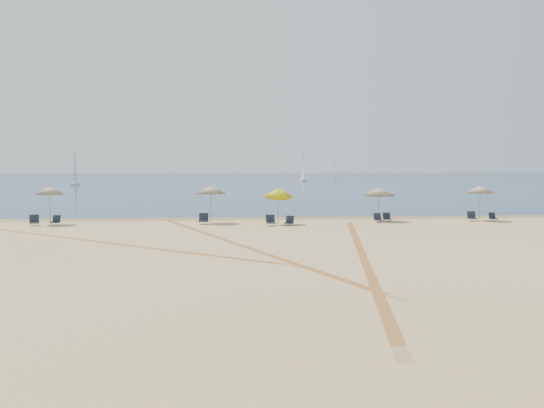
{
  "coord_description": "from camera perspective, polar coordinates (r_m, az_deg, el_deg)",
  "views": [
    {
      "loc": [
        -3.29,
        -18.11,
        3.7
      ],
      "look_at": [
        0.0,
        20.0,
        1.3
      ],
      "focal_mm": 37.86,
      "sensor_mm": 36.0,
      "label": 1
    }
  ],
  "objects": [
    {
      "name": "ground",
      "position": [
        18.77,
        5.31,
        -7.79
      ],
      "size": [
        160.0,
        160.0,
        0.0
      ],
      "primitive_type": "plane",
      "color": "tan",
      "rests_on": "ground"
    },
    {
      "name": "ocean",
      "position": [
        243.16,
        -4.17,
        2.71
      ],
      "size": [
        500.0,
        500.0,
        0.0
      ],
      "primitive_type": "plane",
      "color": "#0C2151",
      "rests_on": "ground"
    },
    {
      "name": "wet_sand",
      "position": [
        42.4,
        -0.47,
        -1.41
      ],
      "size": [
        500.0,
        500.0,
        0.0
      ],
      "primitive_type": "plane",
      "color": "olive",
      "rests_on": "ground"
    },
    {
      "name": "umbrella_1",
      "position": [
        40.19,
        -21.25,
        1.26
      ],
      "size": [
        1.91,
        1.91,
        2.58
      ],
      "color": "gray",
      "rests_on": "ground"
    },
    {
      "name": "umbrella_2",
      "position": [
        38.68,
        -6.11,
        1.39
      ],
      "size": [
        2.12,
        2.13,
        2.57
      ],
      "color": "gray",
      "rests_on": "ground"
    },
    {
      "name": "umbrella_3",
      "position": [
        37.7,
        0.61,
        1.16
      ],
      "size": [
        1.86,
        1.93,
        2.6
      ],
      "color": "gray",
      "rests_on": "ground"
    },
    {
      "name": "umbrella_4",
      "position": [
        40.64,
        10.57,
        1.24
      ],
      "size": [
        2.29,
        2.31,
        2.42
      ],
      "color": "gray",
      "rests_on": "ground"
    },
    {
      "name": "umbrella_5",
      "position": [
        42.91,
        19.99,
        1.38
      ],
      "size": [
        2.06,
        2.06,
        2.55
      ],
      "color": "gray",
      "rests_on": "ground"
    },
    {
      "name": "chair_2",
      "position": [
        39.89,
        -22.56,
        -1.56
      ],
      "size": [
        0.77,
        0.83,
        0.71
      ],
      "rotation": [
        0.0,
        0.0,
        0.32
      ],
      "color": "black",
      "rests_on": "ground"
    },
    {
      "name": "chair_3",
      "position": [
        39.97,
        -20.7,
        -1.56
      ],
      "size": [
        0.6,
        0.68,
        0.62
      ],
      "rotation": [
        0.0,
        0.0,
        -0.15
      ],
      "color": "black",
      "rests_on": "ground"
    },
    {
      "name": "chair_4",
      "position": [
        38.11,
        -6.82,
        -1.52
      ],
      "size": [
        0.62,
        0.72,
        0.73
      ],
      "rotation": [
        0.0,
        0.0,
        -0.02
      ],
      "color": "black",
      "rests_on": "ground"
    },
    {
      "name": "chair_5",
      "position": [
        36.84,
        -0.12,
        -1.69
      ],
      "size": [
        0.67,
        0.76,
        0.7
      ],
      "rotation": [
        0.0,
        0.0,
        0.14
      ],
      "color": "black",
      "rests_on": "ground"
    },
    {
      "name": "chair_6",
      "position": [
        36.87,
        1.74,
        -1.73
      ],
      "size": [
        0.72,
        0.77,
        0.63
      ],
      "rotation": [
        0.0,
        0.0,
        -0.39
      ],
      "color": "black",
      "rests_on": "ground"
    },
    {
      "name": "chair_7",
      "position": [
        39.71,
        10.5,
        -1.42
      ],
      "size": [
        0.59,
        0.67,
        0.63
      ],
      "rotation": [
        0.0,
        0.0,
        0.13
      ],
      "color": "black",
      "rests_on": "ground"
    },
    {
      "name": "chair_8",
      "position": [
        40.6,
        11.36,
        -1.33
      ],
      "size": [
        0.54,
        0.62,
        0.61
      ],
      "rotation": [
        0.0,
        0.0,
        -0.06
      ],
      "color": "black",
      "rests_on": "ground"
    },
    {
      "name": "chair_9",
      "position": [
        42.36,
        19.26,
        -1.21
      ],
      "size": [
        0.64,
        0.72,
        0.68
      ],
      "rotation": [
        0.0,
        0.0,
        -0.11
      ],
      "color": "black",
      "rests_on": "ground"
    },
    {
      "name": "chair_10",
      "position": [
        43.14,
        21.12,
        -1.23
      ],
      "size": [
        0.55,
        0.62,
        0.59
      ],
      "rotation": [
        0.0,
        0.0,
        0.12
      ],
      "color": "black",
      "rests_on": "ground"
    },
    {
      "name": "sailboat_0",
      "position": [
        166.2,
        3.1,
        3.14
      ],
      "size": [
        1.46,
        5.36,
        7.95
      ],
      "rotation": [
        0.0,
        0.0,
        0.02
      ],
      "color": "white",
      "rests_on": "ocean"
    },
    {
      "name": "sailboat_1",
      "position": [
        214.67,
        6.31,
        3.14
      ],
      "size": [
        1.95,
        4.75,
        6.88
      ],
      "rotation": [
        0.0,
        0.0,
        -0.17
      ],
      "color": "white",
      "rests_on": "ocean"
    },
    {
      "name": "sailboat_2",
      "position": [
        130.15,
        -18.97,
        2.73
      ],
      "size": [
        1.71,
        4.96,
        7.25
      ],
      "rotation": [
        0.0,
        0.0,
        0.1
      ],
      "color": "white",
      "rests_on": "ocean"
    },
    {
      "name": "tire_tracks",
      "position": [
        28.34,
        -5.92,
        -3.93
      ],
      "size": [
        50.55,
        43.06,
        0.0
      ],
      "color": "tan",
      "rests_on": "ground"
    }
  ]
}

